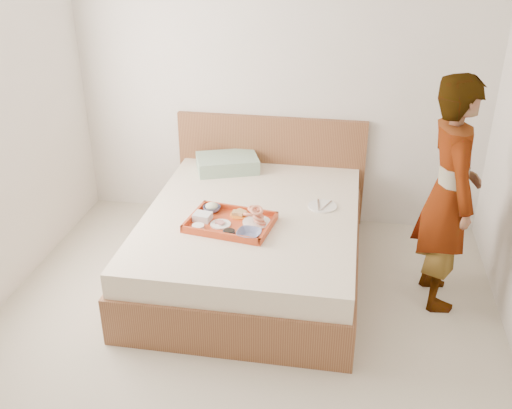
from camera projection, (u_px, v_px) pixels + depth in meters
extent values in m
cube|color=#BCB59F|center=(233.00, 360.00, 3.70)|extent=(3.50, 4.00, 0.01)
cube|color=silver|center=(279.00, 76.00, 4.87)|extent=(3.50, 0.01, 2.60)
cube|color=brown|center=(252.00, 243.00, 4.47)|extent=(1.65, 2.00, 0.53)
cube|color=brown|center=(271.00, 168.00, 5.23)|extent=(1.65, 0.06, 0.95)
cube|color=#8FB28C|center=(227.00, 163.00, 5.03)|extent=(0.59, 0.50, 0.12)
cube|color=#CB4119|center=(230.00, 222.00, 4.16)|extent=(0.64, 0.51, 0.05)
cylinder|color=white|center=(257.00, 222.00, 4.17)|extent=(0.23, 0.23, 0.01)
imported|color=navy|center=(249.00, 234.00, 3.99)|extent=(0.19, 0.19, 0.04)
cylinder|color=black|center=(229.00, 233.00, 4.01)|extent=(0.10, 0.10, 0.03)
cylinder|color=white|center=(221.00, 224.00, 4.14)|extent=(0.17, 0.17, 0.01)
cylinder|color=orange|center=(240.00, 215.00, 4.27)|extent=(0.16, 0.16, 0.01)
imported|color=navy|center=(212.00, 209.00, 4.32)|extent=(0.15, 0.15, 0.04)
cube|color=silver|center=(202.00, 217.00, 4.20)|extent=(0.14, 0.12, 0.05)
cylinder|color=white|center=(198.00, 227.00, 4.09)|extent=(0.10, 0.10, 0.03)
cylinder|color=white|center=(322.00, 206.00, 4.43)|extent=(0.26, 0.26, 0.01)
imported|color=white|center=(449.00, 195.00, 3.94)|extent=(0.48, 0.66, 1.65)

